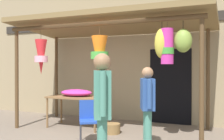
{
  "coord_description": "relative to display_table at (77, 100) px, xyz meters",
  "views": [
    {
      "loc": [
        2.76,
        -4.96,
        1.51
      ],
      "look_at": [
        0.22,
        0.93,
        1.45
      ],
      "focal_mm": 43.29,
      "sensor_mm": 36.0,
      "label": 1
    }
  ],
  "objects": [
    {
      "name": "ground_plane",
      "position": [
        0.72,
        -0.89,
        -0.7
      ],
      "size": [
        30.0,
        30.0,
        0.0
      ],
      "primitive_type": "plane",
      "color": "#756656"
    },
    {
      "name": "wicker_basket_spare",
      "position": [
        1.06,
        -0.21,
        -0.59
      ],
      "size": [
        0.37,
        0.37,
        0.23
      ],
      "primitive_type": "cylinder",
      "color": "olive",
      "rests_on": "ground_plane"
    },
    {
      "name": "flower_heap_on_table",
      "position": [
        -0.03,
        0.06,
        0.17
      ],
      "size": [
        0.84,
        0.59,
        0.17
      ],
      "color": "#D13399",
      "rests_on": "display_table"
    },
    {
      "name": "customer_foreground",
      "position": [
        1.94,
        -2.59,
        0.31
      ],
      "size": [
        0.38,
        0.53,
        1.7
      ],
      "color": "#4C8E7A",
      "rests_on": "ground_plane"
    },
    {
      "name": "market_stall_canopy",
      "position": [
        0.9,
        0.06,
        1.67
      ],
      "size": [
        4.89,
        2.19,
        2.73
      ],
      "color": "brown",
      "rests_on": "ground_plane"
    },
    {
      "name": "vendor_in_orange",
      "position": [
        2.16,
        -1.15,
        0.18
      ],
      "size": [
        0.36,
        0.55,
        1.52
      ],
      "color": "#4C8E7A",
      "rests_on": "ground_plane"
    },
    {
      "name": "folding_chair",
      "position": [
        0.92,
        -1.05,
        -0.2
      ],
      "size": [
        0.55,
        0.55,
        0.84
      ],
      "color": "#2347A8",
      "rests_on": "ground_plane"
    },
    {
      "name": "display_table",
      "position": [
        0.0,
        0.0,
        0.0
      ],
      "size": [
        1.43,
        0.72,
        0.78
      ],
      "color": "brown",
      "rests_on": "ground_plane"
    },
    {
      "name": "shop_facade",
      "position": [
        0.73,
        1.52,
        1.55
      ],
      "size": [
        9.7,
        0.29,
        4.51
      ],
      "color": "#9E8966",
      "rests_on": "ground_plane"
    }
  ]
}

